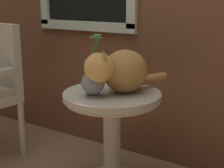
{
  "coord_description": "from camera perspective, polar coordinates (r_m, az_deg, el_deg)",
  "views": [
    {
      "loc": [
        1.22,
        -1.39,
        1.16
      ],
      "look_at": [
        0.22,
        0.18,
        0.68
      ],
      "focal_mm": 54.08,
      "sensor_mm": 36.0,
      "label": 1
    }
  ],
  "objects": [
    {
      "name": "pewter_vase_with_ivy",
      "position": [
        1.83,
        -3.21,
        0.89
      ],
      "size": [
        0.13,
        0.13,
        0.34
      ],
      "color": "gray",
      "rests_on": "wicker_side_table"
    },
    {
      "name": "cat",
      "position": [
        1.89,
        1.44,
        2.28
      ],
      "size": [
        0.32,
        0.55,
        0.27
      ],
      "color": "#AD7A3D",
      "rests_on": "wicker_side_table"
    },
    {
      "name": "wicker_side_table",
      "position": [
        2.0,
        0.0,
        -7.23
      ],
      "size": [
        0.57,
        0.57,
        0.63
      ],
      "color": "#B2A893",
      "rests_on": "ground_plane"
    }
  ]
}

